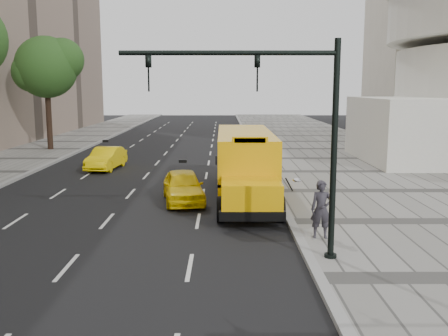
{
  "coord_description": "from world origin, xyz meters",
  "views": [
    {
      "loc": [
        3.44,
        -23.58,
        5.05
      ],
      "look_at": [
        3.5,
        -4.0,
        1.9
      ],
      "focal_mm": 40.0,
      "sensor_mm": 36.0,
      "label": 1
    }
  ],
  "objects_px": {
    "tree_c": "(47,67)",
    "pedestrian": "(321,209)",
    "school_bus": "(245,158)",
    "taxi_near": "(183,186)",
    "traffic_signal": "(285,123)",
    "taxi_far": "(106,158)"
  },
  "relations": [
    {
      "from": "school_bus",
      "to": "traffic_signal",
      "type": "bearing_deg",
      "value": -85.75
    },
    {
      "from": "tree_c",
      "to": "traffic_signal",
      "type": "xyz_separation_m",
      "value": [
        15.6,
        -26.19,
        -2.62
      ]
    },
    {
      "from": "tree_c",
      "to": "school_bus",
      "type": "height_order",
      "value": "tree_c"
    },
    {
      "from": "traffic_signal",
      "to": "tree_c",
      "type": "bearing_deg",
      "value": 120.78
    },
    {
      "from": "taxi_near",
      "to": "pedestrian",
      "type": "xyz_separation_m",
      "value": [
        5.01,
        -5.91,
        0.4
      ]
    },
    {
      "from": "taxi_far",
      "to": "pedestrian",
      "type": "relative_size",
      "value": 2.18
    },
    {
      "from": "tree_c",
      "to": "taxi_near",
      "type": "bearing_deg",
      "value": -56.61
    },
    {
      "from": "tree_c",
      "to": "pedestrian",
      "type": "distance_m",
      "value": 30.19
    },
    {
      "from": "school_bus",
      "to": "taxi_near",
      "type": "distance_m",
      "value": 3.34
    },
    {
      "from": "traffic_signal",
      "to": "taxi_near",
      "type": "bearing_deg",
      "value": 114.09
    },
    {
      "from": "taxi_far",
      "to": "traffic_signal",
      "type": "xyz_separation_m",
      "value": [
        9.04,
        -16.93,
        3.4
      ]
    },
    {
      "from": "taxi_near",
      "to": "school_bus",
      "type": "bearing_deg",
      "value": 18.03
    },
    {
      "from": "tree_c",
      "to": "traffic_signal",
      "type": "relative_size",
      "value": 1.42
    },
    {
      "from": "traffic_signal",
      "to": "pedestrian",
      "type": "bearing_deg",
      "value": 52.32
    },
    {
      "from": "taxi_near",
      "to": "tree_c",
      "type": "bearing_deg",
      "value": 114.14
    },
    {
      "from": "tree_c",
      "to": "pedestrian",
      "type": "height_order",
      "value": "tree_c"
    },
    {
      "from": "pedestrian",
      "to": "traffic_signal",
      "type": "xyz_separation_m",
      "value": [
        -1.5,
        -1.94,
        2.98
      ]
    },
    {
      "from": "tree_c",
      "to": "taxi_near",
      "type": "distance_m",
      "value": 22.77
    },
    {
      "from": "tree_c",
      "to": "traffic_signal",
      "type": "bearing_deg",
      "value": -59.22
    },
    {
      "from": "taxi_far",
      "to": "pedestrian",
      "type": "bearing_deg",
      "value": -48.69
    },
    {
      "from": "taxi_near",
      "to": "traffic_signal",
      "type": "relative_size",
      "value": 0.66
    },
    {
      "from": "school_bus",
      "to": "pedestrian",
      "type": "xyz_separation_m",
      "value": [
        2.19,
        -7.36,
        -0.65
      ]
    }
  ]
}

